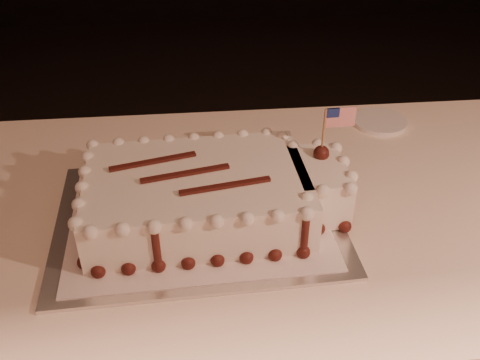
{
  "coord_description": "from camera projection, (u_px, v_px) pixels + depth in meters",
  "views": [
    {
      "loc": [
        -0.21,
        -0.25,
        1.4
      ],
      "look_at": [
        -0.13,
        0.56,
        0.84
      ],
      "focal_mm": 40.0,
      "sensor_mm": 36.0,
      "label": 1
    }
  ],
  "objects": [
    {
      "name": "banquet_table",
      "position": [
        293.0,
        323.0,
        1.3
      ],
      "size": [
        2.4,
        0.8,
        0.75
      ],
      "primitive_type": "cube",
      "color": "#FFE0C5",
      "rests_on": "ground"
    },
    {
      "name": "cake_board",
      "position": [
        199.0,
        218.0,
        1.03
      ],
      "size": [
        0.55,
        0.42,
        0.01
      ],
      "primitive_type": "cube",
      "rotation": [
        0.0,
        0.0,
        0.04
      ],
      "color": "silver",
      "rests_on": "banquet_table"
    },
    {
      "name": "doily",
      "position": [
        199.0,
        216.0,
        1.02
      ],
      "size": [
        0.49,
        0.38,
        0.0
      ],
      "primitive_type": "cube",
      "rotation": [
        0.0,
        0.0,
        0.04
      ],
      "color": "white",
      "rests_on": "cake_board"
    },
    {
      "name": "sheet_cake",
      "position": [
        213.0,
        194.0,
        1.0
      ],
      "size": [
        0.51,
        0.31,
        0.2
      ],
      "color": "white",
      "rests_on": "doily"
    },
    {
      "name": "side_plate",
      "position": [
        380.0,
        122.0,
        1.34
      ],
      "size": [
        0.14,
        0.14,
        0.01
      ],
      "primitive_type": "cylinder",
      "color": "white",
      "rests_on": "banquet_table"
    }
  ]
}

